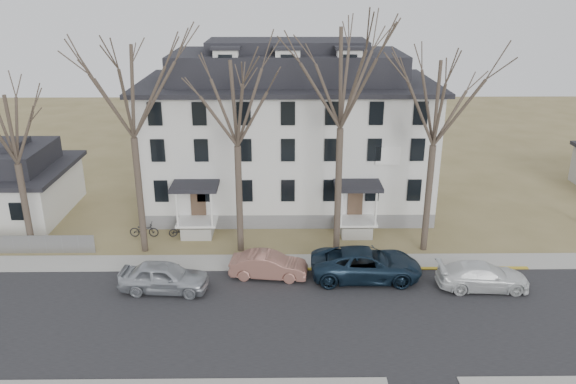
{
  "coord_description": "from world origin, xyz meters",
  "views": [
    {
      "loc": [
        -2.38,
        -21.94,
        15.76
      ],
      "look_at": [
        -2.04,
        9.0,
        4.18
      ],
      "focal_mm": 35.0,
      "sensor_mm": 36.0,
      "label": 1
    }
  ],
  "objects_px": {
    "tree_mid_right": "(437,98)",
    "car_tan": "(269,266)",
    "bicycle_right": "(180,230)",
    "boarding_house": "(287,134)",
    "car_silver": "(164,277)",
    "car_navy": "(366,265)",
    "bicycle_left": "(144,230)",
    "small_house": "(8,184)",
    "tree_bungalow": "(11,124)",
    "tree_center": "(342,71)",
    "tree_far_left": "(129,85)",
    "tree_mid_left": "(236,98)",
    "car_white": "(483,277)"
  },
  "relations": [
    {
      "from": "tree_bungalow",
      "to": "bicycle_left",
      "type": "bearing_deg",
      "value": 16.73
    },
    {
      "from": "car_navy",
      "to": "tree_center",
      "type": "bearing_deg",
      "value": 20.62
    },
    {
      "from": "car_navy",
      "to": "car_white",
      "type": "distance_m",
      "value": 6.32
    },
    {
      "from": "boarding_house",
      "to": "tree_bungalow",
      "type": "height_order",
      "value": "boarding_house"
    },
    {
      "from": "car_white",
      "to": "car_silver",
      "type": "bearing_deg",
      "value": 92.06
    },
    {
      "from": "boarding_house",
      "to": "small_house",
      "type": "bearing_deg",
      "value": -174.41
    },
    {
      "from": "tree_bungalow",
      "to": "car_navy",
      "type": "xyz_separation_m",
      "value": [
        20.33,
        -3.66,
        -7.26
      ]
    },
    {
      "from": "tree_mid_right",
      "to": "car_silver",
      "type": "bearing_deg",
      "value": -162.11
    },
    {
      "from": "tree_mid_left",
      "to": "tree_mid_right",
      "type": "relative_size",
      "value": 1.0
    },
    {
      "from": "tree_far_left",
      "to": "car_white",
      "type": "bearing_deg",
      "value": -13.94
    },
    {
      "from": "tree_mid_right",
      "to": "car_navy",
      "type": "bearing_deg",
      "value": -138.78
    },
    {
      "from": "tree_far_left",
      "to": "tree_mid_right",
      "type": "relative_size",
      "value": 1.08
    },
    {
      "from": "tree_center",
      "to": "tree_mid_right",
      "type": "distance_m",
      "value": 5.7
    },
    {
      "from": "tree_mid_left",
      "to": "car_white",
      "type": "bearing_deg",
      "value": -19.72
    },
    {
      "from": "tree_far_left",
      "to": "tree_mid_left",
      "type": "xyz_separation_m",
      "value": [
        6.0,
        0.0,
        -0.74
      ]
    },
    {
      "from": "tree_center",
      "to": "car_silver",
      "type": "bearing_deg",
      "value": -153.24
    },
    {
      "from": "small_house",
      "to": "bicycle_left",
      "type": "bearing_deg",
      "value": -21.92
    },
    {
      "from": "small_house",
      "to": "car_tan",
      "type": "distance_m",
      "value": 21.22
    },
    {
      "from": "tree_center",
      "to": "bicycle_right",
      "type": "height_order",
      "value": "tree_center"
    },
    {
      "from": "small_house",
      "to": "tree_center",
      "type": "bearing_deg",
      "value": -15.08
    },
    {
      "from": "car_silver",
      "to": "bicycle_left",
      "type": "distance_m",
      "value": 7.41
    },
    {
      "from": "bicycle_left",
      "to": "tree_mid_right",
      "type": "bearing_deg",
      "value": -95.64
    },
    {
      "from": "tree_far_left",
      "to": "tree_center",
      "type": "distance_m",
      "value": 12.02
    },
    {
      "from": "tree_far_left",
      "to": "bicycle_right",
      "type": "distance_m",
      "value": 10.28
    },
    {
      "from": "car_white",
      "to": "bicycle_left",
      "type": "xyz_separation_m",
      "value": [
        -20.01,
        6.81,
        -0.22
      ]
    },
    {
      "from": "boarding_house",
      "to": "tree_mid_right",
      "type": "bearing_deg",
      "value": -43.81
    },
    {
      "from": "boarding_house",
      "to": "bicycle_right",
      "type": "height_order",
      "value": "boarding_house"
    },
    {
      "from": "boarding_house",
      "to": "bicycle_left",
      "type": "distance_m",
      "value": 12.33
    },
    {
      "from": "tree_mid_right",
      "to": "car_navy",
      "type": "distance_m",
      "value": 10.35
    },
    {
      "from": "tree_bungalow",
      "to": "car_white",
      "type": "bearing_deg",
      "value": -10.36
    },
    {
      "from": "bicycle_left",
      "to": "bicycle_right",
      "type": "height_order",
      "value": "bicycle_left"
    },
    {
      "from": "tree_mid_right",
      "to": "car_silver",
      "type": "height_order",
      "value": "tree_mid_right"
    },
    {
      "from": "small_house",
      "to": "bicycle_left",
      "type": "height_order",
      "value": "small_house"
    },
    {
      "from": "tree_bungalow",
      "to": "car_tan",
      "type": "height_order",
      "value": "tree_bungalow"
    },
    {
      "from": "car_tan",
      "to": "car_navy",
      "type": "xyz_separation_m",
      "value": [
        5.5,
        -0.18,
        0.15
      ]
    },
    {
      "from": "tree_bungalow",
      "to": "car_silver",
      "type": "height_order",
      "value": "tree_bungalow"
    },
    {
      "from": "tree_center",
      "to": "tree_bungalow",
      "type": "distance_m",
      "value": 19.23
    },
    {
      "from": "tree_mid_left",
      "to": "car_tan",
      "type": "height_order",
      "value": "tree_mid_left"
    },
    {
      "from": "car_silver",
      "to": "car_tan",
      "type": "distance_m",
      "value": 5.79
    },
    {
      "from": "boarding_house",
      "to": "car_tan",
      "type": "relative_size",
      "value": 4.77
    },
    {
      "from": "tree_mid_right",
      "to": "car_tan",
      "type": "xyz_separation_m",
      "value": [
        -9.67,
        -3.48,
        -8.88
      ]
    },
    {
      "from": "tree_center",
      "to": "car_navy",
      "type": "bearing_deg",
      "value": -70.06
    },
    {
      "from": "bicycle_right",
      "to": "bicycle_left",
      "type": "bearing_deg",
      "value": 73.65
    },
    {
      "from": "bicycle_right",
      "to": "boarding_house",
      "type": "bearing_deg",
      "value": -67.62
    },
    {
      "from": "small_house",
      "to": "car_tan",
      "type": "relative_size",
      "value": 2.0
    },
    {
      "from": "tree_bungalow",
      "to": "car_navy",
      "type": "distance_m",
      "value": 21.89
    },
    {
      "from": "tree_mid_right",
      "to": "car_silver",
      "type": "distance_m",
      "value": 18.3
    },
    {
      "from": "tree_bungalow",
      "to": "car_tan",
      "type": "relative_size",
      "value": 2.47
    },
    {
      "from": "tree_bungalow",
      "to": "car_silver",
      "type": "xyz_separation_m",
      "value": [
        9.22,
        -4.93,
        -7.3
      ]
    },
    {
      "from": "tree_far_left",
      "to": "tree_center",
      "type": "xyz_separation_m",
      "value": [
        12.0,
        0.0,
        0.74
      ]
    }
  ]
}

